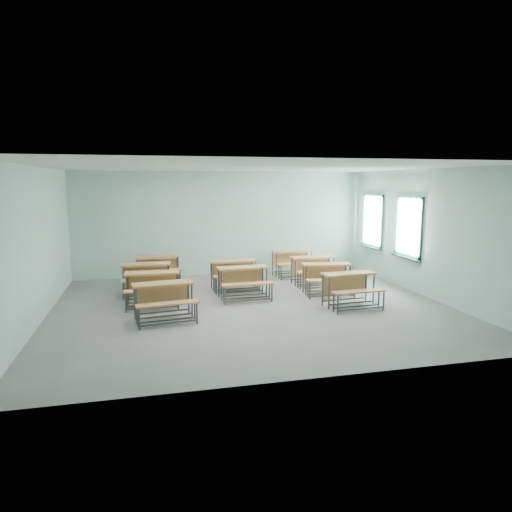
{
  "coord_description": "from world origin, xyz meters",
  "views": [
    {
      "loc": [
        -2.3,
        -9.99,
        2.87
      ],
      "look_at": [
        0.39,
        1.2,
        1.0
      ],
      "focal_mm": 32.0,
      "sensor_mm": 36.0,
      "label": 1
    }
  ],
  "objects_px": {
    "desk_unit_r0c0": "(164,296)",
    "desk_unit_r2c1": "(234,270)",
    "desk_unit_r1c2": "(328,274)",
    "desk_unit_r0c2": "(351,284)",
    "desk_unit_r3c2": "(293,259)",
    "desk_unit_r2c2": "(314,266)",
    "desk_unit_r2c0": "(146,274)",
    "desk_unit_r1c1": "(244,278)",
    "desk_unit_r1c0": "(152,284)",
    "desk_unit_r3c0": "(158,265)"
  },
  "relations": [
    {
      "from": "desk_unit_r0c2",
      "to": "desk_unit_r1c1",
      "type": "bearing_deg",
      "value": 145.78
    },
    {
      "from": "desk_unit_r2c2",
      "to": "desk_unit_r0c2",
      "type": "bearing_deg",
      "value": -90.95
    },
    {
      "from": "desk_unit_r1c0",
      "to": "desk_unit_r1c2",
      "type": "bearing_deg",
      "value": 3.54
    },
    {
      "from": "desk_unit_r0c2",
      "to": "desk_unit_r2c2",
      "type": "distance_m",
      "value": 2.4
    },
    {
      "from": "desk_unit_r0c0",
      "to": "desk_unit_r2c0",
      "type": "height_order",
      "value": "same"
    },
    {
      "from": "desk_unit_r1c2",
      "to": "desk_unit_r2c1",
      "type": "relative_size",
      "value": 1.05
    },
    {
      "from": "desk_unit_r2c0",
      "to": "desk_unit_r1c0",
      "type": "bearing_deg",
      "value": -84.14
    },
    {
      "from": "desk_unit_r3c2",
      "to": "desk_unit_r2c2",
      "type": "bearing_deg",
      "value": -84.52
    },
    {
      "from": "desk_unit_r1c0",
      "to": "desk_unit_r3c2",
      "type": "height_order",
      "value": "same"
    },
    {
      "from": "desk_unit_r2c2",
      "to": "desk_unit_r3c2",
      "type": "height_order",
      "value": "same"
    },
    {
      "from": "desk_unit_r2c0",
      "to": "desk_unit_r2c2",
      "type": "bearing_deg",
      "value": -0.13
    },
    {
      "from": "desk_unit_r3c0",
      "to": "desk_unit_r1c0",
      "type": "bearing_deg",
      "value": -96.25
    },
    {
      "from": "desk_unit_r2c1",
      "to": "desk_unit_r3c0",
      "type": "xyz_separation_m",
      "value": [
        -1.98,
        1.25,
        0.0
      ]
    },
    {
      "from": "desk_unit_r1c2",
      "to": "desk_unit_r0c2",
      "type": "bearing_deg",
      "value": -80.79
    },
    {
      "from": "desk_unit_r1c2",
      "to": "desk_unit_r3c2",
      "type": "distance_m",
      "value": 2.41
    },
    {
      "from": "desk_unit_r0c0",
      "to": "desk_unit_r1c0",
      "type": "distance_m",
      "value": 1.25
    },
    {
      "from": "desk_unit_r0c0",
      "to": "desk_unit_r2c2",
      "type": "relative_size",
      "value": 1.07
    },
    {
      "from": "desk_unit_r2c2",
      "to": "desk_unit_r0c0",
      "type": "bearing_deg",
      "value": -150.63
    },
    {
      "from": "desk_unit_r2c0",
      "to": "desk_unit_r2c1",
      "type": "bearing_deg",
      "value": -1.53
    },
    {
      "from": "desk_unit_r2c0",
      "to": "desk_unit_r2c1",
      "type": "xyz_separation_m",
      "value": [
        2.3,
        -0.04,
        0.0
      ]
    },
    {
      "from": "desk_unit_r0c2",
      "to": "desk_unit_r2c2",
      "type": "relative_size",
      "value": 1.03
    },
    {
      "from": "desk_unit_r1c2",
      "to": "desk_unit_r3c2",
      "type": "xyz_separation_m",
      "value": [
        -0.14,
        2.41,
        0.0
      ]
    },
    {
      "from": "desk_unit_r0c2",
      "to": "desk_unit_r0c0",
      "type": "bearing_deg",
      "value": 176.98
    },
    {
      "from": "desk_unit_r0c0",
      "to": "desk_unit_r1c1",
      "type": "xyz_separation_m",
      "value": [
        1.99,
        1.38,
        0.0
      ]
    },
    {
      "from": "desk_unit_r1c0",
      "to": "desk_unit_r1c2",
      "type": "xyz_separation_m",
      "value": [
        4.41,
        0.1,
        0.0
      ]
    },
    {
      "from": "desk_unit_r1c0",
      "to": "desk_unit_r3c0",
      "type": "distance_m",
      "value": 2.43
    },
    {
      "from": "desk_unit_r0c0",
      "to": "desk_unit_r1c2",
      "type": "bearing_deg",
      "value": 10.07
    },
    {
      "from": "desk_unit_r2c0",
      "to": "desk_unit_r1c1",
      "type": "bearing_deg",
      "value": -24.68
    },
    {
      "from": "desk_unit_r0c2",
      "to": "desk_unit_r1c2",
      "type": "distance_m",
      "value": 1.26
    },
    {
      "from": "desk_unit_r0c0",
      "to": "desk_unit_r2c1",
      "type": "distance_m",
      "value": 3.09
    },
    {
      "from": "desk_unit_r1c1",
      "to": "desk_unit_r0c2",
      "type": "bearing_deg",
      "value": -32.86
    },
    {
      "from": "desk_unit_r2c1",
      "to": "desk_unit_r3c2",
      "type": "bearing_deg",
      "value": 30.94
    },
    {
      "from": "desk_unit_r0c0",
      "to": "desk_unit_r3c2",
      "type": "relative_size",
      "value": 1.04
    },
    {
      "from": "desk_unit_r3c2",
      "to": "desk_unit_r0c0",
      "type": "bearing_deg",
      "value": -140.82
    },
    {
      "from": "desk_unit_r1c1",
      "to": "desk_unit_r2c0",
      "type": "relative_size",
      "value": 1.02
    },
    {
      "from": "desk_unit_r2c2",
      "to": "desk_unit_r3c0",
      "type": "relative_size",
      "value": 0.99
    },
    {
      "from": "desk_unit_r2c2",
      "to": "desk_unit_r1c0",
      "type": "bearing_deg",
      "value": -165.28
    },
    {
      "from": "desk_unit_r0c2",
      "to": "desk_unit_r3c2",
      "type": "distance_m",
      "value": 3.67
    },
    {
      "from": "desk_unit_r1c0",
      "to": "desk_unit_r2c1",
      "type": "height_order",
      "value": "same"
    },
    {
      "from": "desk_unit_r3c2",
      "to": "desk_unit_r2c1",
      "type": "bearing_deg",
      "value": -151.07
    },
    {
      "from": "desk_unit_r0c0",
      "to": "desk_unit_r3c2",
      "type": "bearing_deg",
      "value": 35.16
    },
    {
      "from": "desk_unit_r2c2",
      "to": "desk_unit_r3c2",
      "type": "xyz_separation_m",
      "value": [
        -0.2,
        1.27,
        0.0
      ]
    },
    {
      "from": "desk_unit_r1c2",
      "to": "desk_unit_r3c2",
      "type": "height_order",
      "value": "same"
    },
    {
      "from": "desk_unit_r3c0",
      "to": "desk_unit_r3c2",
      "type": "bearing_deg",
      "value": -0.6
    },
    {
      "from": "desk_unit_r1c0",
      "to": "desk_unit_r1c1",
      "type": "distance_m",
      "value": 2.22
    },
    {
      "from": "desk_unit_r2c2",
      "to": "desk_unit_r2c1",
      "type": "bearing_deg",
      "value": -179.0
    },
    {
      "from": "desk_unit_r0c0",
      "to": "desk_unit_r2c0",
      "type": "xyz_separation_m",
      "value": [
        -0.36,
        2.44,
        0.0
      ]
    },
    {
      "from": "desk_unit_r0c0",
      "to": "desk_unit_r2c1",
      "type": "relative_size",
      "value": 1.06
    },
    {
      "from": "desk_unit_r0c2",
      "to": "desk_unit_r2c2",
      "type": "bearing_deg",
      "value": 85.89
    },
    {
      "from": "desk_unit_r2c0",
      "to": "desk_unit_r3c2",
      "type": "distance_m",
      "value": 4.6
    }
  ]
}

